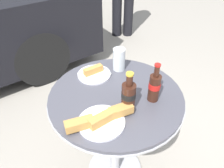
# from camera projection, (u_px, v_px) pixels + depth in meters

# --- Properties ---
(bistro_table) EXTENTS (0.76, 0.76, 0.77)m
(bistro_table) POSITION_uv_depth(u_px,v_px,m) (116.00, 115.00, 1.31)
(bistro_table) COLOR #B7B7BC
(bistro_table) RESTS_ON ground_plane
(cola_bottle_left) EXTENTS (0.06, 0.06, 0.22)m
(cola_bottle_left) POSITION_uv_depth(u_px,v_px,m) (154.00, 86.00, 1.13)
(cola_bottle_left) COLOR #3D1E14
(cola_bottle_left) RESTS_ON bistro_table
(cola_bottle_right) EXTENTS (0.07, 0.07, 0.22)m
(cola_bottle_right) POSITION_uv_depth(u_px,v_px,m) (129.00, 96.00, 1.07)
(cola_bottle_right) COLOR #3D1E14
(cola_bottle_right) RESTS_ON bistro_table
(drinking_glass) EXTENTS (0.08, 0.08, 0.14)m
(drinking_glass) POSITION_uv_depth(u_px,v_px,m) (119.00, 60.00, 1.37)
(drinking_glass) COLOR black
(drinking_glass) RESTS_ON bistro_table
(lunch_plate_near) EXTENTS (0.34, 0.23, 0.06)m
(lunch_plate_near) POSITION_uv_depth(u_px,v_px,m) (101.00, 120.00, 1.03)
(lunch_plate_near) COLOR white
(lunch_plate_near) RESTS_ON bistro_table
(lunch_plate_far) EXTENTS (0.20, 0.20, 0.06)m
(lunch_plate_far) POSITION_uv_depth(u_px,v_px,m) (94.00, 73.00, 1.35)
(lunch_plate_far) COLOR white
(lunch_plate_far) RESTS_ON bistro_table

